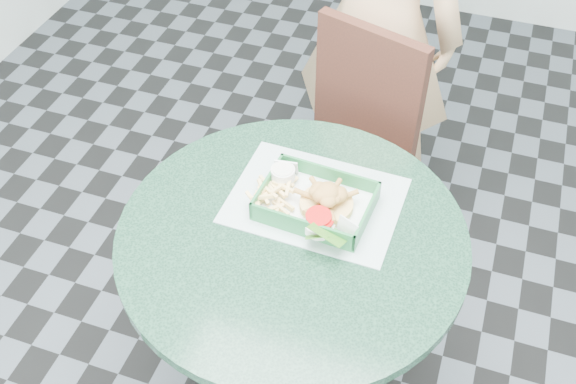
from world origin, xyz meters
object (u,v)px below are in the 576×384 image
(diner_person, at_px, (379,12))
(crab_sandwich, at_px, (327,203))
(cafe_table, at_px, (292,280))
(sauce_ramekin, at_px, (281,180))
(dining_chair, at_px, (357,150))
(food_basket, at_px, (316,210))

(diner_person, relative_size, crab_sandwich, 12.85)
(cafe_table, xyz_separation_m, crab_sandwich, (0.06, 0.09, 0.22))
(diner_person, relative_size, sauce_ramekin, 27.31)
(dining_chair, height_order, diner_person, diner_person)
(diner_person, bearing_deg, food_basket, 102.94)
(dining_chair, bearing_deg, sauce_ramekin, -83.67)
(dining_chair, bearing_deg, crab_sandwich, -68.02)
(diner_person, xyz_separation_m, crab_sandwich, (0.07, -0.82, -0.05))
(cafe_table, xyz_separation_m, diner_person, (-0.02, 0.92, 0.27))
(crab_sandwich, bearing_deg, dining_chair, 94.43)
(dining_chair, xyz_separation_m, crab_sandwich, (0.04, -0.51, 0.27))
(cafe_table, distance_m, sauce_ramekin, 0.27)
(cafe_table, distance_m, dining_chair, 0.60)
(food_basket, distance_m, crab_sandwich, 0.04)
(cafe_table, bearing_deg, diner_person, 91.07)
(cafe_table, bearing_deg, sauce_ramekin, 119.80)
(crab_sandwich, relative_size, sauce_ramekin, 2.13)
(food_basket, xyz_separation_m, crab_sandwich, (0.03, 0.00, 0.03))
(dining_chair, bearing_deg, food_basket, -71.09)
(cafe_table, distance_m, food_basket, 0.21)
(dining_chair, distance_m, food_basket, 0.56)
(cafe_table, xyz_separation_m, dining_chair, (0.02, 0.60, -0.05))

